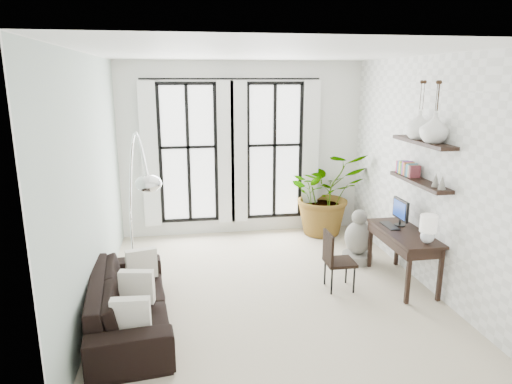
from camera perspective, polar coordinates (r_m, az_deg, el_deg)
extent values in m
plane|color=beige|center=(6.61, 1.35, -11.90)|extent=(5.00, 5.00, 0.00)
plane|color=white|center=(5.95, 1.53, 17.03)|extent=(5.00, 5.00, 0.00)
plane|color=#A4B6AB|center=(6.08, -19.87, 0.96)|extent=(0.00, 5.00, 5.00)
plane|color=white|center=(6.86, 20.26, 2.33)|extent=(0.00, 5.00, 5.00)
plane|color=white|center=(8.51, -1.71, 5.32)|extent=(4.50, 0.00, 4.50)
cube|color=white|center=(8.41, -8.47, 4.73)|extent=(1.00, 0.02, 2.50)
cube|color=white|center=(8.33, -13.14, 4.43)|extent=(0.30, 0.04, 2.60)
cube|color=white|center=(8.35, -3.77, 4.79)|extent=(0.30, 0.04, 2.60)
cube|color=white|center=(8.59, 2.31, 5.06)|extent=(1.00, 0.02, 2.50)
cube|color=white|center=(8.38, -2.13, 4.84)|extent=(0.30, 0.04, 2.60)
cube|color=white|center=(8.65, 6.87, 5.04)|extent=(0.30, 0.04, 2.60)
cylinder|color=black|center=(8.27, -3.08, 13.96)|extent=(3.20, 0.03, 0.03)
cube|color=black|center=(6.68, 19.75, 1.21)|extent=(0.25, 1.30, 0.05)
cube|color=black|center=(6.59, 20.15, 5.87)|extent=(0.25, 1.30, 0.05)
cube|color=#C43156|center=(7.14, 17.72, 3.08)|extent=(0.16, 0.04, 0.18)
cube|color=#3168AC|center=(7.10, 17.88, 3.01)|extent=(0.16, 0.04, 0.18)
cube|color=#FEF938|center=(7.06, 18.05, 2.94)|extent=(0.16, 0.04, 0.18)
cube|color=green|center=(7.02, 18.21, 2.87)|extent=(0.16, 0.04, 0.18)
cube|color=#AD4CB1|center=(6.98, 18.38, 2.80)|extent=(0.16, 0.04, 0.18)
cube|color=orange|center=(6.94, 18.55, 2.73)|extent=(0.16, 0.04, 0.18)
cube|color=#535353|center=(6.90, 18.72, 2.65)|extent=(0.16, 0.04, 0.18)
cube|color=teal|center=(6.86, 18.90, 2.58)|extent=(0.16, 0.04, 0.18)
cube|color=tan|center=(6.82, 19.07, 2.50)|extent=(0.16, 0.04, 0.18)
cube|color=brown|center=(6.79, 19.25, 2.42)|extent=(0.16, 0.04, 0.18)
cone|color=gray|center=(6.32, 21.56, 1.42)|extent=(0.10, 0.10, 0.18)
cone|color=gray|center=(6.20, 22.26, 1.11)|extent=(0.10, 0.10, 0.18)
imported|color=black|center=(5.76, -15.57, -12.97)|extent=(1.10, 2.30, 0.65)
cube|color=silver|center=(5.05, -15.37, -14.77)|extent=(0.40, 0.12, 0.40)
cube|color=silver|center=(5.67, -14.67, -11.38)|extent=(0.40, 0.12, 0.40)
cube|color=silver|center=(6.31, -14.12, -8.67)|extent=(0.40, 0.12, 0.40)
imported|color=#2D7228|center=(8.67, 8.66, -0.10)|extent=(1.51, 1.34, 1.59)
cube|color=black|center=(6.80, 18.06, -4.87)|extent=(0.56, 1.33, 0.04)
cube|color=black|center=(6.82, 17.84, -5.62)|extent=(0.51, 1.27, 0.12)
cube|color=black|center=(6.33, 18.49, -10.09)|extent=(0.05, 0.05, 0.74)
cube|color=black|center=(6.55, 22.02, -9.60)|extent=(0.05, 0.05, 0.74)
cube|color=black|center=(7.35, 14.09, -6.37)|extent=(0.05, 0.05, 0.74)
cube|color=black|center=(7.54, 17.25, -6.08)|extent=(0.05, 0.05, 0.74)
cube|color=black|center=(6.96, 17.65, -2.08)|extent=(0.04, 0.42, 0.30)
cube|color=navy|center=(6.95, 17.47, -2.09)|extent=(0.00, 0.36, 0.24)
cube|color=black|center=(6.96, 16.38, -4.05)|extent=(0.15, 0.40, 0.02)
sphere|color=silver|center=(6.37, 20.62, -5.33)|extent=(0.18, 0.18, 0.18)
cylinder|color=white|center=(6.31, 20.77, -3.70)|extent=(0.22, 0.22, 0.22)
cube|color=black|center=(6.54, 10.44, -8.62)|extent=(0.40, 0.40, 0.04)
cube|color=black|center=(6.40, 9.02, -6.92)|extent=(0.04, 0.40, 0.44)
cylinder|color=black|center=(6.43, 9.47, -11.02)|extent=(0.03, 0.03, 0.37)
cylinder|color=black|center=(6.54, 12.16, -10.73)|extent=(0.03, 0.03, 0.37)
cylinder|color=black|center=(6.71, 8.60, -9.90)|extent=(0.03, 0.03, 0.37)
cylinder|color=black|center=(6.81, 11.18, -9.65)|extent=(0.03, 0.03, 0.37)
cylinder|color=silver|center=(7.28, -14.98, -9.46)|extent=(0.34, 0.34, 0.09)
cylinder|color=silver|center=(7.11, -15.21, -6.00)|extent=(0.03, 0.03, 0.94)
ellipsoid|color=silver|center=(5.30, -13.29, 1.04)|extent=(0.30, 0.30, 0.19)
cylinder|color=gray|center=(7.63, 12.53, -7.98)|extent=(0.49, 0.49, 0.15)
ellipsoid|color=gray|center=(7.51, 12.67, -5.57)|extent=(0.44, 0.44, 0.53)
sphere|color=gray|center=(7.40, 12.81, -3.09)|extent=(0.24, 0.24, 0.24)
imported|color=white|center=(6.35, 21.41, 7.45)|extent=(0.37, 0.37, 0.38)
imported|color=white|center=(6.70, 19.68, 7.89)|extent=(0.37, 0.37, 0.38)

